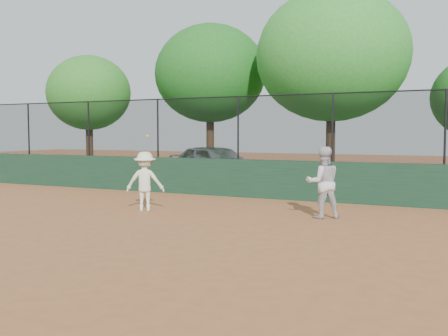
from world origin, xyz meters
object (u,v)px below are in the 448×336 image
at_px(player_second, 323,182).
at_px(player_main, 145,181).
at_px(tree_0, 89,93).
at_px(tree_2, 332,56).
at_px(parked_car, 216,165).
at_px(tree_1, 210,74).

distance_m(player_second, player_main, 4.56).
bearing_deg(player_second, player_main, -19.35).
bearing_deg(tree_0, player_second, -29.42).
relative_size(player_second, tree_2, 0.22).
xyz_separation_m(parked_car, player_second, (5.68, -5.74, 0.05)).
relative_size(player_second, tree_1, 0.25).
xyz_separation_m(parked_car, tree_1, (-1.71, 2.90, 3.92)).
relative_size(parked_car, player_main, 2.36).
bearing_deg(player_main, player_second, 11.11).
bearing_deg(tree_1, parked_car, -59.53).
height_order(tree_0, tree_1, tree_1).
height_order(tree_0, tree_2, tree_2).
xyz_separation_m(player_main, tree_1, (-2.91, 9.52, 3.94)).
xyz_separation_m(player_second, player_main, (-4.47, -0.88, -0.08)).
distance_m(tree_0, tree_2, 11.90).
height_order(player_second, tree_0, tree_0).
relative_size(tree_1, tree_2, 0.91).
xyz_separation_m(tree_0, tree_2, (11.85, 0.16, 1.06)).
distance_m(player_main, tree_1, 10.71).
bearing_deg(tree_2, player_second, -77.98).
height_order(player_second, tree_2, tree_2).
xyz_separation_m(parked_car, tree_0, (-7.83, 1.88, 3.18)).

